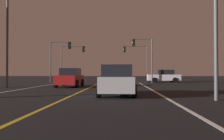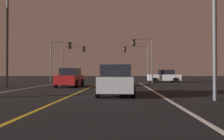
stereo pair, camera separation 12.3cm
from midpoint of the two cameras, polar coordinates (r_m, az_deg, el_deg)
The scene contains 10 objects.
lane_edge_right at distance 11.61m, azimuth 13.32°, elevation -6.93°, with size 0.16×36.02×0.01m, color silver.
lane_center_divider at distance 11.75m, azimuth -11.60°, elevation -6.86°, with size 0.16×36.02×0.01m, color gold.
car_crossing_side at distance 31.71m, azimuth 12.74°, elevation -1.54°, with size 4.30×2.02×1.70m.
car_lead_same_lane at distance 12.91m, azimuth 1.00°, elevation -2.69°, with size 2.02×4.30×1.70m.
car_oncoming at distance 21.24m, azimuth -10.57°, elevation -1.93°, with size 2.02×4.30×1.70m.
traffic_light_near_right at distance 30.11m, azimuth 7.56°, elevation 4.89°, with size 2.68×0.36×5.75m.
traffic_light_near_left at distance 31.07m, azimuth -12.88°, elevation 4.33°, with size 2.86×0.36×5.42m.
traffic_light_far_right at distance 35.51m, azimuth 5.80°, elevation 3.79°, with size 3.80×0.36×5.45m.
traffic_light_far_left at distance 36.29m, azimuth -9.85°, elevation 3.76°, with size 3.80×0.36×5.50m.
street_lamp_left_mid at distance 21.81m, azimuth -23.79°, elevation 10.20°, with size 2.05×0.44×8.57m.
Camera 1 is at (2.78, 0.67, 1.25)m, focal length 36.61 mm.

